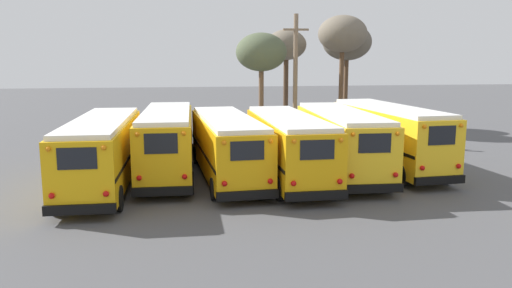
# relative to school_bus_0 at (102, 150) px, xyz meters

# --- Properties ---
(ground_plane) EXTENTS (160.00, 160.00, 0.00)m
(ground_plane) POSITION_rel_school_bus_0_xyz_m (7.21, 1.04, -1.72)
(ground_plane) COLOR #4C4C4F
(school_bus_0) EXTENTS (2.77, 10.64, 3.16)m
(school_bus_0) POSITION_rel_school_bus_0_xyz_m (0.00, 0.00, 0.00)
(school_bus_0) COLOR #EAAA0F
(school_bus_0) RESTS_ON ground
(school_bus_1) EXTENTS (2.79, 10.05, 3.29)m
(school_bus_1) POSITION_rel_school_bus_0_xyz_m (2.88, 1.76, 0.06)
(school_bus_1) COLOR #EAAA0F
(school_bus_1) RESTS_ON ground
(school_bus_2) EXTENTS (3.05, 10.50, 3.06)m
(school_bus_2) POSITION_rel_school_bus_0_xyz_m (5.77, 0.88, -0.06)
(school_bus_2) COLOR #E5A00C
(school_bus_2) RESTS_ON ground
(school_bus_3) EXTENTS (2.65, 10.08, 3.13)m
(school_bus_3) POSITION_rel_school_bus_0_xyz_m (8.65, 0.12, -0.01)
(school_bus_3) COLOR #E5A00C
(school_bus_3) RESTS_ON ground
(school_bus_4) EXTENTS (3.01, 10.28, 3.23)m
(school_bus_4) POSITION_rel_school_bus_0_xyz_m (11.53, 0.86, 0.04)
(school_bus_4) COLOR yellow
(school_bus_4) RESTS_ON ground
(school_bus_5) EXTENTS (2.97, 10.06, 3.36)m
(school_bus_5) POSITION_rel_school_bus_0_xyz_m (14.42, 1.59, 0.11)
(school_bus_5) COLOR yellow
(school_bus_5) RESTS_ON ground
(utility_pole) EXTENTS (1.80, 0.32, 8.84)m
(utility_pole) POSITION_rel_school_bus_0_xyz_m (11.64, 11.18, 2.83)
(utility_pole) COLOR #75604C
(utility_pole) RESTS_ON ground
(bare_tree_0) EXTENTS (3.85, 3.85, 9.17)m
(bare_tree_0) POSITION_rel_school_bus_0_xyz_m (16.41, 15.35, 5.91)
(bare_tree_0) COLOR brown
(bare_tree_0) RESTS_ON ground
(bare_tree_1) EXTENTS (4.12, 4.12, 8.74)m
(bare_tree_1) POSITION_rel_school_bus_0_xyz_m (17.76, 18.10, 5.41)
(bare_tree_1) COLOR brown
(bare_tree_1) RESTS_ON ground
(bare_tree_2) EXTENTS (3.73, 3.73, 7.68)m
(bare_tree_2) POSITION_rel_school_bus_0_xyz_m (9.60, 13.35, 4.49)
(bare_tree_2) COLOR brown
(bare_tree_2) RESTS_ON ground
(bare_tree_3) EXTENTS (3.39, 3.39, 8.22)m
(bare_tree_3) POSITION_rel_school_bus_0_xyz_m (12.65, 18.73, 5.09)
(bare_tree_3) COLOR #473323
(bare_tree_3) RESTS_ON ground
(fence_line) EXTENTS (22.48, 0.06, 1.42)m
(fence_line) POSITION_rel_school_bus_0_xyz_m (7.21, 8.74, -0.73)
(fence_line) COLOR #939399
(fence_line) RESTS_ON ground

